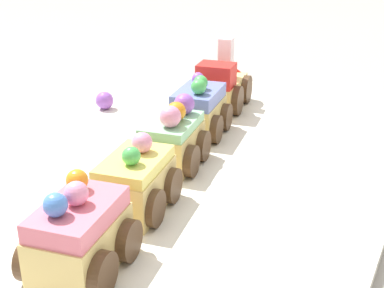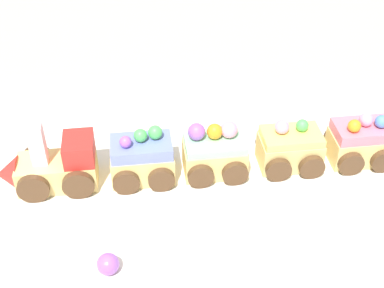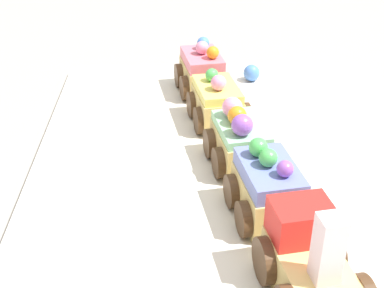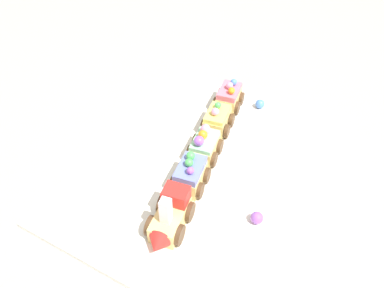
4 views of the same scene
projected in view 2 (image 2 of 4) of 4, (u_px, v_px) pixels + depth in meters
The scene contains 8 objects.
ground_plane at pixel (196, 168), 0.71m from camera, with size 10.00×10.00×0.00m, color gray.
display_board at pixel (196, 165), 0.71m from camera, with size 0.61×0.41×0.01m, color white.
cake_train_locomotive at pixel (52, 168), 0.65m from camera, with size 0.13×0.08×0.09m.
cake_car_blueberry at pixel (142, 159), 0.66m from camera, with size 0.08×0.08×0.07m.
cake_car_mint at pixel (215, 154), 0.67m from camera, with size 0.08×0.08×0.07m.
cake_car_lemon at pixel (290, 149), 0.68m from camera, with size 0.08×0.08×0.07m.
cake_car_strawberry at pixel (361, 142), 0.69m from camera, with size 0.08×0.08×0.07m.
gumball_purple at pixel (108, 264), 0.56m from camera, with size 0.02×0.02×0.02m, color #9956C6.
Camera 2 is at (-0.01, 0.54, 0.47)m, focal length 50.00 mm.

